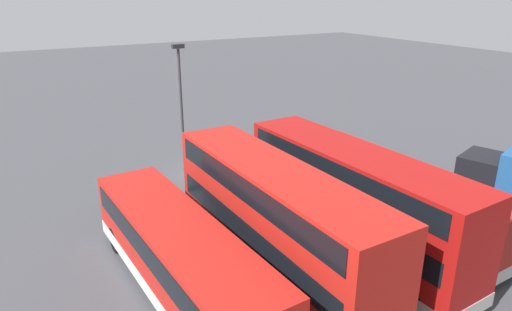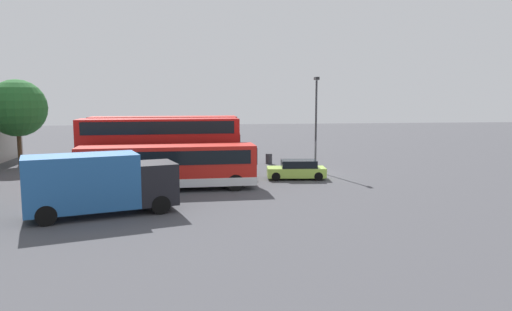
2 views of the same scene
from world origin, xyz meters
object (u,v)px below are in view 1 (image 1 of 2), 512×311
Objects in this scene: lamp_post_tall at (181,99)px; waste_bin_yellow at (118,198)px; bus_single_deck_near_end at (400,192)px; bus_single_deck_fourth at (180,256)px; car_hatchback_silver at (249,161)px; bus_double_decker_third at (274,219)px; bus_double_decker_second at (353,199)px.

waste_bin_yellow is at bearing 32.06° from lamp_post_tall.
bus_single_deck_near_end is 1.51× the size of lamp_post_tall.
bus_single_deck_fourth is 12.35m from car_hatchback_silver.
lamp_post_tall reaches higher than car_hatchback_silver.
bus_single_deck_near_end reaches higher than car_hatchback_silver.
car_hatchback_silver is (-4.45, -9.95, -1.75)m from bus_double_decker_third.
car_hatchback_silver is 4.73× the size of waste_bin_yellow.
bus_single_deck_fourth is (7.38, -0.75, -0.83)m from bus_double_decker_second.
bus_single_deck_fourth is at bearing 67.89° from lamp_post_tall.
bus_single_deck_near_end is 9.83m from car_hatchback_silver.
bus_double_decker_third reaches higher than bus_single_deck_near_end.
lamp_post_tall is at bearing -77.87° from bus_double_decker_second.
bus_double_decker_second is 1.50× the size of lamp_post_tall.
waste_bin_yellow is at bearing -88.61° from bus_single_deck_fourth.
car_hatchback_silver is (2.97, -9.32, -0.92)m from bus_single_deck_near_end.
bus_single_deck_near_end is 3.81m from bus_double_decker_second.
bus_single_deck_fourth is at bearing -0.01° from bus_single_deck_near_end.
bus_double_decker_third reaches higher than car_hatchback_silver.
bus_double_decker_second is at bearing 174.18° from bus_single_deck_fourth.
bus_double_decker_third is 1.01× the size of bus_single_deck_fourth.
waste_bin_yellow is at bearing 5.49° from car_hatchback_silver.
bus_double_decker_second is at bearing 129.26° from waste_bin_yellow.
lamp_post_tall reaches higher than waste_bin_yellow.
bus_double_decker_third reaches higher than waste_bin_yellow.
bus_double_decker_third is 2.60× the size of car_hatchback_silver.
bus_single_deck_near_end is 11.02m from bus_single_deck_fourth.
bus_double_decker_third is at bearing 4.81° from bus_single_deck_near_end.
bus_single_deck_near_end is at bearing -175.19° from bus_double_decker_third.
lamp_post_tall is 7.09m from waste_bin_yellow.
bus_single_deck_near_end is at bearing 118.47° from lamp_post_tall.
bus_double_decker_third is (3.78, -0.13, 0.00)m from bus_double_decker_second.
bus_double_decker_third is at bearing 65.93° from car_hatchback_silver.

